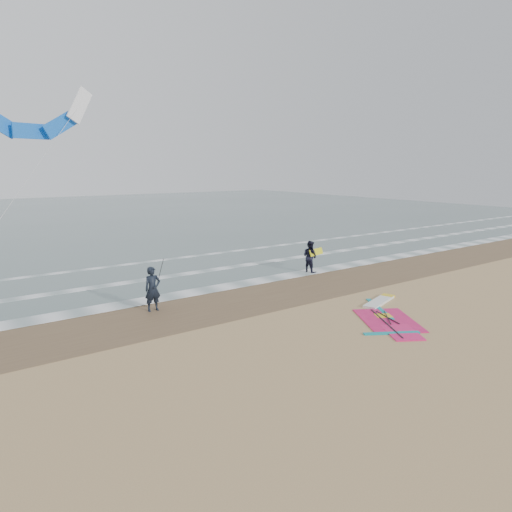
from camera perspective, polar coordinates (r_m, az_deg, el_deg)
ground at (r=17.54m, az=10.39°, el=-9.57°), size 120.00×120.00×0.00m
sea_water at (r=60.83m, az=-23.99°, el=4.40°), size 120.00×80.00×0.02m
wet_sand_band at (r=21.90m, az=-0.93°, el=-5.15°), size 120.00×5.00×0.01m
foam_waterline at (r=25.56m, az=-6.58°, el=-2.78°), size 120.00×9.15×0.02m
windsurf_rig at (r=20.04m, az=16.02°, el=-7.08°), size 5.02×4.76×0.12m
person_standing at (r=20.12m, az=-12.79°, el=-4.05°), size 0.71×0.47×1.95m
person_walking at (r=26.95m, az=6.75°, el=-0.07°), size 0.86×1.03×1.88m
held_pole at (r=20.11m, az=-12.06°, el=-2.68°), size 0.17×0.86×1.82m
carried_kiteboard at (r=27.10m, az=7.53°, el=0.51°), size 1.30×0.51×0.39m
surf_kite at (r=26.21m, az=-26.50°, el=15.33°), size 7.52×4.23×9.18m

